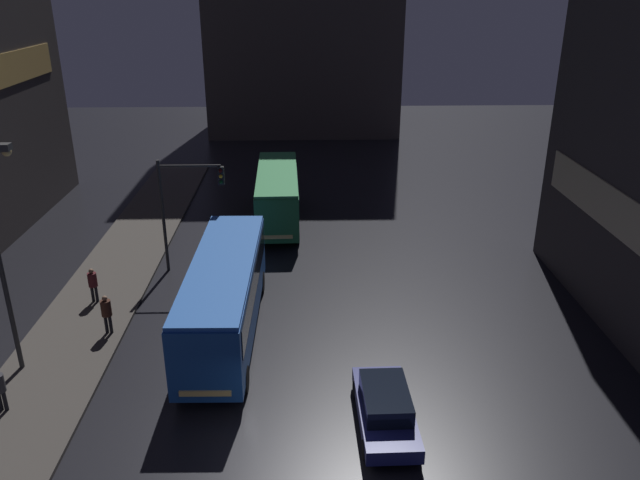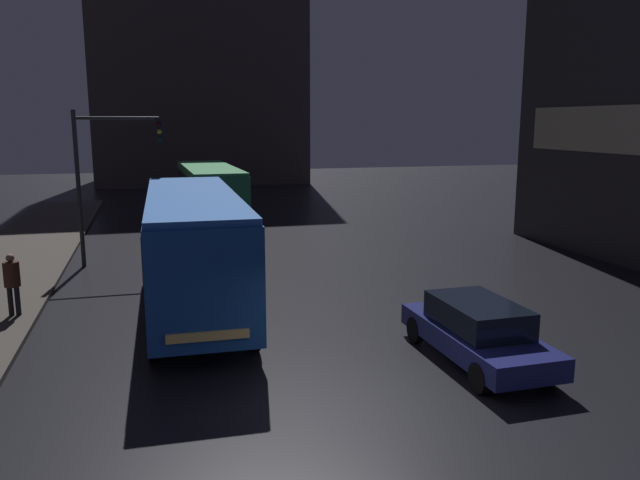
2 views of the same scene
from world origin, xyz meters
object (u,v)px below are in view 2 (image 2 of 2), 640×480
bus_near (193,238)px  traffic_light_main (109,161)px  bus_far (210,191)px  pedestrian_mid (12,278)px  car_taxi (477,331)px

bus_near → traffic_light_main: size_ratio=1.85×
bus_far → pedestrian_mid: bearing=62.1°
bus_near → pedestrian_mid: bus_near is taller
bus_far → traffic_light_main: bearing=56.5°
bus_far → traffic_light_main: 8.34m
car_taxi → bus_near: bearing=-46.3°
car_taxi → traffic_light_main: 15.41m
traffic_light_main → bus_far: bearing=58.0°
pedestrian_mid → bus_far: bearing=85.2°
bus_near → car_taxi: size_ratio=2.39×
bus_near → traffic_light_main: (-2.58, 6.46, 1.87)m
bus_near → pedestrian_mid: 4.99m
pedestrian_mid → traffic_light_main: (2.33, 6.43, 2.76)m
bus_near → bus_far: size_ratio=1.11×
bus_near → car_taxi: (5.91, -5.98, -1.36)m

